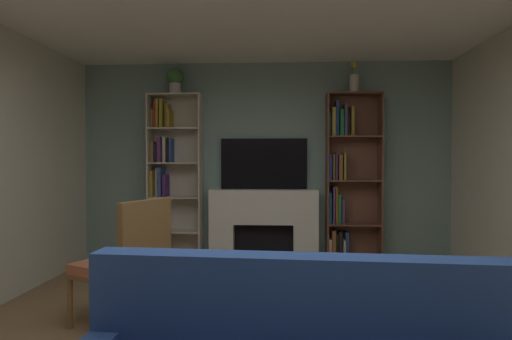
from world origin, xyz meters
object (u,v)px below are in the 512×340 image
object	(u,v)px
potted_plant	(175,80)
bookshelf_left	(170,177)
vase_with_flowers	(354,81)
bookshelf_right	(346,183)
armchair	(128,261)
fireplace	(264,225)
tv	(264,164)

from	to	relation	value
potted_plant	bookshelf_left	bearing A→B (deg)	155.94
potted_plant	vase_with_flowers	bearing A→B (deg)	0.03
bookshelf_right	armchair	bearing A→B (deg)	-135.09
fireplace	tv	distance (m)	0.81
vase_with_flowers	tv	bearing A→B (deg)	174.17
fireplace	armchair	xyz separation A→B (m)	(-1.05, -2.10, 0.01)
bookshelf_left	armchair	world-z (taller)	bookshelf_left
bookshelf_left	potted_plant	bearing A→B (deg)	-24.06
fireplace	armchair	world-z (taller)	armchair
bookshelf_left	bookshelf_right	size ratio (longest dim) A/B	1.00
bookshelf_right	fireplace	bearing A→B (deg)	-178.86
bookshelf_left	bookshelf_right	bearing A→B (deg)	0.19
bookshelf_left	potted_plant	distance (m)	1.29
potted_plant	vase_with_flowers	world-z (taller)	vase_with_flowers
fireplace	potted_plant	xyz separation A→B (m)	(-1.17, -0.02, 1.92)
bookshelf_right	bookshelf_left	bearing A→B (deg)	-179.81
vase_with_flowers	fireplace	bearing A→B (deg)	178.85
tv	armchair	size ratio (longest dim) A/B	1.07
bookshelf_left	potted_plant	xyz separation A→B (m)	(0.09, -0.04, 1.29)
vase_with_flowers	armchair	size ratio (longest dim) A/B	0.39
armchair	bookshelf_left	bearing A→B (deg)	95.46
tv	armchair	bearing A→B (deg)	-115.58
bookshelf_left	armchair	bearing A→B (deg)	-84.54
vase_with_flowers	armchair	world-z (taller)	vase_with_flowers
tv	bookshelf_right	bearing A→B (deg)	-3.94
bookshelf_right	tv	bearing A→B (deg)	176.06
bookshelf_left	bookshelf_right	xyz separation A→B (m)	(2.33, 0.01, -0.07)
fireplace	tv	xyz separation A→B (m)	(0.00, 0.10, 0.81)
fireplace	tv	bearing A→B (deg)	90.00
fireplace	bookshelf_left	distance (m)	1.40
bookshelf_right	potted_plant	size ratio (longest dim) A/B	6.50
potted_plant	armchair	world-z (taller)	potted_plant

